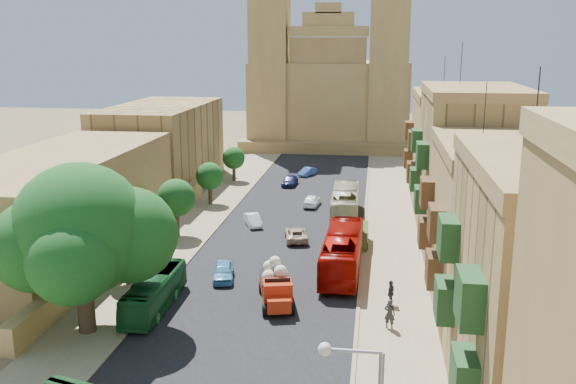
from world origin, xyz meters
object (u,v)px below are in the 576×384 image
(bus_cream_east, at_px, (345,203))
(car_cream, at_px, (296,234))
(ficus_tree, at_px, (82,234))
(bus_green_north, at_px, (154,292))
(bus_red_east, at_px, (342,252))
(street_tree_d, at_px, (234,158))
(red_truck, at_px, (276,284))
(street_tree_a, at_px, (126,243))
(car_dkblue, at_px, (290,181))
(church, at_px, (330,89))
(car_blue_a, at_px, (223,271))
(street_tree_c, at_px, (210,176))
(olive_pickup, at_px, (358,236))
(car_white_a, at_px, (253,220))
(pedestrian_c, at_px, (391,293))
(street_tree_b, at_px, (176,198))
(car_blue_b, at_px, (307,172))
(car_white_b, at_px, (312,201))
(pedestrian_a, at_px, (390,314))

(bus_cream_east, distance_m, car_cream, 9.04)
(ficus_tree, relative_size, bus_cream_east, 0.96)
(bus_green_north, bearing_deg, bus_red_east, 35.55)
(street_tree_d, xyz_separation_m, red_truck, (11.40, -38.16, -1.55))
(street_tree_d, bearing_deg, bus_red_east, -63.65)
(bus_red_east, bearing_deg, street_tree_a, 17.76)
(bus_cream_east, bearing_deg, street_tree_a, 52.12)
(bus_red_east, relative_size, car_dkblue, 2.84)
(church, relative_size, red_truck, 6.47)
(bus_green_north, bearing_deg, bus_cream_east, 64.03)
(red_truck, xyz_separation_m, car_dkblue, (-3.94, 36.37, -0.78))
(car_blue_a, bearing_deg, bus_green_north, -130.26)
(street_tree_c, relative_size, olive_pickup, 1.13)
(red_truck, bearing_deg, car_white_a, 105.61)
(pedestrian_c, bearing_deg, street_tree_b, -104.76)
(church, height_order, street_tree_a, church)
(red_truck, bearing_deg, olive_pickup, 69.64)
(street_tree_b, relative_size, car_cream, 1.27)
(bus_cream_east, bearing_deg, street_tree_d, -47.87)
(street_tree_c, distance_m, car_cream, 16.40)
(church, xyz_separation_m, red_truck, (1.40, -68.77, -8.15))
(ficus_tree, xyz_separation_m, street_tree_c, (-0.59, 31.99, -3.18))
(street_tree_d, xyz_separation_m, pedestrian_c, (19.15, -37.40, -2.03))
(red_truck, relative_size, car_blue_b, 1.72)
(street_tree_d, distance_m, car_white_b, 16.24)
(street_tree_b, distance_m, bus_red_east, 17.30)
(car_white_b, bearing_deg, street_tree_b, 53.92)
(olive_pickup, height_order, car_cream, olive_pickup)
(car_blue_b, bearing_deg, olive_pickup, -52.05)
(street_tree_d, xyz_separation_m, car_blue_a, (6.78, -34.28, -2.28))
(red_truck, height_order, bus_red_east, bus_red_east)
(car_cream, bearing_deg, street_tree_a, 36.59)
(street_tree_b, bearing_deg, street_tree_d, 90.00)
(car_white_a, relative_size, car_blue_b, 1.07)
(car_white_b, relative_size, pedestrian_a, 1.94)
(pedestrian_c, bearing_deg, bus_green_north, -59.70)
(street_tree_d, bearing_deg, olive_pickup, -55.94)
(street_tree_a, relative_size, street_tree_c, 1.02)
(ficus_tree, bearing_deg, street_tree_a, 94.25)
(car_white_b, height_order, pedestrian_a, pedestrian_a)
(car_dkblue, relative_size, car_white_b, 1.09)
(street_tree_b, xyz_separation_m, olive_pickup, (16.50, -0.40, -2.75))
(street_tree_d, height_order, red_truck, street_tree_d)
(olive_pickup, distance_m, bus_cream_east, 8.72)
(street_tree_b, height_order, car_blue_b, street_tree_b)
(ficus_tree, xyz_separation_m, bus_green_north, (2.91, 3.81, -5.07))
(red_truck, relative_size, pedestrian_a, 2.93)
(ficus_tree, distance_m, street_tree_d, 44.12)
(olive_pickup, height_order, car_blue_b, olive_pickup)
(street_tree_b, relative_size, pedestrian_a, 2.79)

